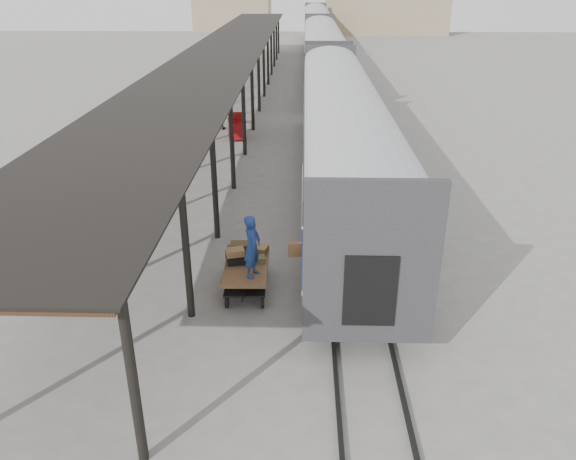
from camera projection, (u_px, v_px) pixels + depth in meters
The scene contains 11 objects.
ground at pixel (248, 280), 17.18m from camera, with size 160.00×160.00×0.00m, color slate.
train at pixel (323, 50), 46.67m from camera, with size 3.45×76.01×4.01m.
canopy at pixel (229, 48), 37.40m from camera, with size 4.90×64.30×4.15m.
rails at pixel (322, 82), 47.96m from camera, with size 1.54×150.00×0.12m.
building_far at pixel (385, 5), 86.01m from camera, with size 18.00×10.00×8.00m, color tan.
building_left at pixel (233, 11), 90.67m from camera, with size 12.00×8.00×6.00m, color tan.
baggage_cart at pixel (247, 270), 16.38m from camera, with size 1.30×2.43×0.86m.
suitcase_stack at pixel (244, 252), 16.59m from camera, with size 1.26×1.20×0.44m.
luggage_tug at pixel (237, 128), 31.63m from camera, with size 1.16×1.65×1.35m.
porter at pixel (252, 246), 15.32m from camera, with size 0.66×0.43×1.80m, color navy.
pedestrian at pixel (220, 113), 33.26m from camera, with size 1.15×0.48×1.97m, color black.
Camera 1 is at (1.66, -14.93, 8.56)m, focal length 35.00 mm.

